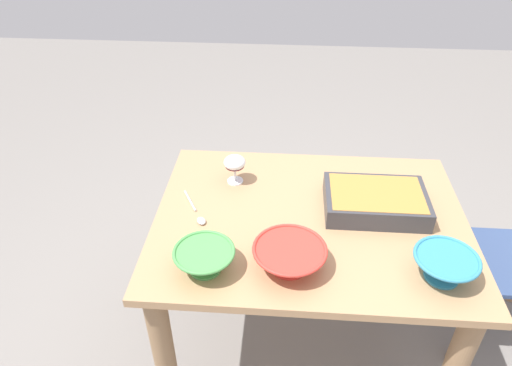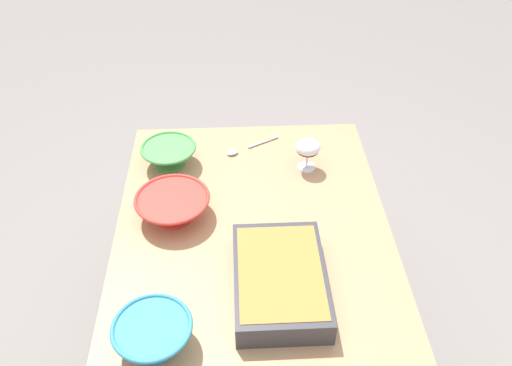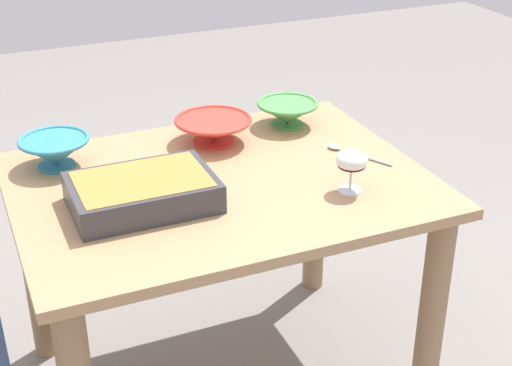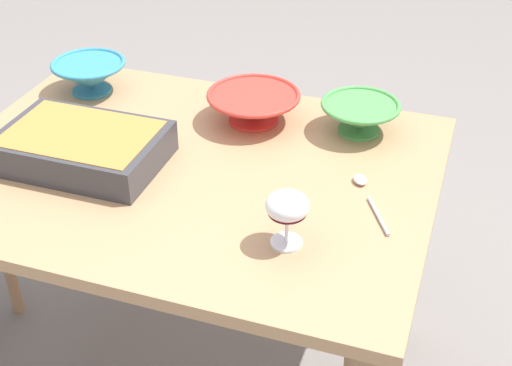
{
  "view_description": "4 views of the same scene",
  "coord_description": "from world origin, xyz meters",
  "px_view_note": "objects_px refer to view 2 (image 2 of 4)",
  "views": [
    {
      "loc": [
        -0.1,
        -1.36,
        1.86
      ],
      "look_at": [
        -0.21,
        0.07,
        0.83
      ],
      "focal_mm": 32.73,
      "sensor_mm": 36.0,
      "label": 1
    },
    {
      "loc": [
        1.2,
        -0.05,
        1.95
      ],
      "look_at": [
        -0.17,
        0.02,
        0.78
      ],
      "focal_mm": 37.2,
      "sensor_mm": 36.0,
      "label": 2
    },
    {
      "loc": [
        0.67,
        1.82,
        1.7
      ],
      "look_at": [
        -0.07,
        0.1,
        0.75
      ],
      "focal_mm": 53.01,
      "sensor_mm": 36.0,
      "label": 3
    },
    {
      "loc": [
        -0.62,
        1.31,
        1.65
      ],
      "look_at": [
        -0.2,
        0.08,
        0.77
      ],
      "focal_mm": 50.12,
      "sensor_mm": 36.0,
      "label": 4
    }
  ],
  "objects_px": {
    "mixing_bowl": "(153,335)",
    "serving_bowl": "(169,154)",
    "dining_table": "(253,260)",
    "wine_glass": "(308,149)",
    "small_bowl": "(173,205)",
    "casserole_dish": "(280,279)",
    "serving_spoon": "(243,149)"
  },
  "relations": [
    {
      "from": "mixing_bowl",
      "to": "serving_bowl",
      "type": "bearing_deg",
      "value": -178.57
    },
    {
      "from": "dining_table",
      "to": "wine_glass",
      "type": "bearing_deg",
      "value": 145.8
    },
    {
      "from": "mixing_bowl",
      "to": "small_bowl",
      "type": "relative_size",
      "value": 0.84
    },
    {
      "from": "serving_bowl",
      "to": "wine_glass",
      "type": "bearing_deg",
      "value": 84.98
    },
    {
      "from": "wine_glass",
      "to": "mixing_bowl",
      "type": "distance_m",
      "value": 0.87
    },
    {
      "from": "casserole_dish",
      "to": "dining_table",
      "type": "bearing_deg",
      "value": -165.23
    },
    {
      "from": "serving_spoon",
      "to": "small_bowl",
      "type": "bearing_deg",
      "value": -34.19
    },
    {
      "from": "dining_table",
      "to": "casserole_dish",
      "type": "height_order",
      "value": "casserole_dish"
    },
    {
      "from": "dining_table",
      "to": "serving_bowl",
      "type": "relative_size",
      "value": 5.76
    },
    {
      "from": "wine_glass",
      "to": "serving_bowl",
      "type": "height_order",
      "value": "wine_glass"
    },
    {
      "from": "mixing_bowl",
      "to": "small_bowl",
      "type": "distance_m",
      "value": 0.49
    },
    {
      "from": "serving_bowl",
      "to": "dining_table",
      "type": "bearing_deg",
      "value": 39.65
    },
    {
      "from": "mixing_bowl",
      "to": "dining_table",
      "type": "bearing_deg",
      "value": 146.7
    },
    {
      "from": "dining_table",
      "to": "mixing_bowl",
      "type": "bearing_deg",
      "value": -33.3
    },
    {
      "from": "casserole_dish",
      "to": "serving_spoon",
      "type": "height_order",
      "value": "casserole_dish"
    },
    {
      "from": "dining_table",
      "to": "casserole_dish",
      "type": "bearing_deg",
      "value": 14.77
    },
    {
      "from": "mixing_bowl",
      "to": "wine_glass",
      "type": "bearing_deg",
      "value": 146.31
    },
    {
      "from": "wine_glass",
      "to": "casserole_dish",
      "type": "relative_size",
      "value": 0.32
    },
    {
      "from": "small_bowl",
      "to": "mixing_bowl",
      "type": "bearing_deg",
      "value": -1.66
    },
    {
      "from": "mixing_bowl",
      "to": "serving_spoon",
      "type": "height_order",
      "value": "mixing_bowl"
    },
    {
      "from": "wine_glass",
      "to": "serving_spoon",
      "type": "height_order",
      "value": "wine_glass"
    },
    {
      "from": "small_bowl",
      "to": "serving_spoon",
      "type": "relative_size",
      "value": 1.17
    },
    {
      "from": "wine_glass",
      "to": "mixing_bowl",
      "type": "height_order",
      "value": "wine_glass"
    },
    {
      "from": "dining_table",
      "to": "serving_spoon",
      "type": "distance_m",
      "value": 0.45
    },
    {
      "from": "casserole_dish",
      "to": "mixing_bowl",
      "type": "bearing_deg",
      "value": -63.08
    },
    {
      "from": "small_bowl",
      "to": "serving_spoon",
      "type": "xyz_separation_m",
      "value": [
        -0.35,
        0.24,
        -0.04
      ]
    },
    {
      "from": "casserole_dish",
      "to": "serving_spoon",
      "type": "distance_m",
      "value": 0.67
    },
    {
      "from": "dining_table",
      "to": "small_bowl",
      "type": "height_order",
      "value": "small_bowl"
    },
    {
      "from": "serving_bowl",
      "to": "serving_spoon",
      "type": "distance_m",
      "value": 0.28
    },
    {
      "from": "small_bowl",
      "to": "dining_table",
      "type": "bearing_deg",
      "value": 73.41
    },
    {
      "from": "wine_glass",
      "to": "serving_bowl",
      "type": "xyz_separation_m",
      "value": [
        -0.04,
        -0.5,
        -0.04
      ]
    },
    {
      "from": "small_bowl",
      "to": "serving_spoon",
      "type": "height_order",
      "value": "small_bowl"
    }
  ]
}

